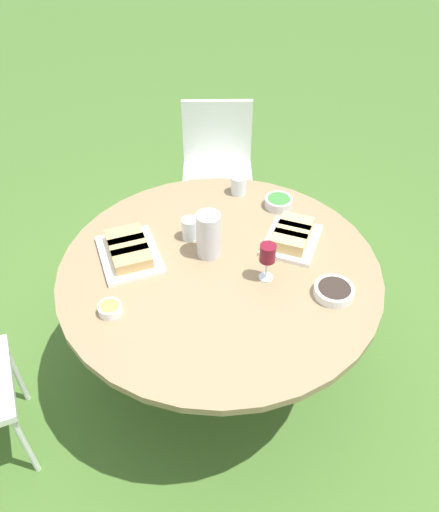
% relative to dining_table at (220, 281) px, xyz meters
% --- Properties ---
extents(ground_plane, '(40.00, 40.00, 0.00)m').
position_rel_dining_table_xyz_m(ground_plane, '(0.00, 0.00, -0.64)').
color(ground_plane, '#446B2B').
extents(dining_table, '(1.39, 1.39, 0.74)m').
position_rel_dining_table_xyz_m(dining_table, '(0.00, 0.00, 0.00)').
color(dining_table, '#4C4C51').
rests_on(dining_table, ground_plane).
extents(chair_near_left, '(0.60, 0.59, 0.89)m').
position_rel_dining_table_xyz_m(chair_near_left, '(0.67, -1.00, -0.12)').
color(chair_near_left, silver).
rests_on(chair_near_left, ground_plane).
extents(water_pitcher, '(0.11, 0.11, 0.21)m').
position_rel_dining_table_xyz_m(water_pitcher, '(0.08, -0.04, 0.20)').
color(water_pitcher, silver).
rests_on(water_pitcher, dining_table).
extents(wine_glass, '(0.07, 0.07, 0.18)m').
position_rel_dining_table_xyz_m(wine_glass, '(-0.20, -0.05, 0.22)').
color(wine_glass, silver).
rests_on(wine_glass, dining_table).
extents(platter_bread_main, '(0.41, 0.40, 0.07)m').
position_rel_dining_table_xyz_m(platter_bread_main, '(0.37, 0.16, 0.12)').
color(platter_bread_main, white).
rests_on(platter_bread_main, dining_table).
extents(platter_charcuterie, '(0.29, 0.33, 0.08)m').
position_rel_dining_table_xyz_m(platter_charcuterie, '(-0.19, -0.32, 0.13)').
color(platter_charcuterie, white).
rests_on(platter_charcuterie, dining_table).
extents(bowl_fries, '(0.09, 0.09, 0.04)m').
position_rel_dining_table_xyz_m(bowl_fries, '(0.21, 0.46, 0.11)').
color(bowl_fries, white).
rests_on(bowl_fries, dining_table).
extents(bowl_salad, '(0.14, 0.14, 0.05)m').
position_rel_dining_table_xyz_m(bowl_salad, '(-0.01, -0.53, 0.12)').
color(bowl_salad, silver).
rests_on(bowl_salad, dining_table).
extents(bowl_olives, '(0.16, 0.16, 0.04)m').
position_rel_dining_table_xyz_m(bowl_olives, '(-0.48, -0.11, 0.11)').
color(bowl_olives, white).
rests_on(bowl_olives, dining_table).
extents(cup_water_near, '(0.07, 0.07, 0.10)m').
position_rel_dining_table_xyz_m(cup_water_near, '(0.22, -0.09, 0.14)').
color(cup_water_near, silver).
rests_on(cup_water_near, dining_table).
extents(cup_water_far, '(0.08, 0.08, 0.10)m').
position_rel_dining_table_xyz_m(cup_water_far, '(0.22, -0.52, 0.14)').
color(cup_water_far, silver).
rests_on(cup_water_far, dining_table).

